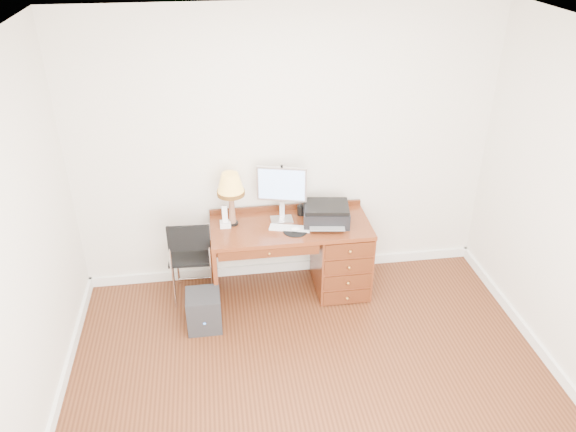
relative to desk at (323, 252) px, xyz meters
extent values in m
plane|color=#3F1D0E|center=(-0.32, -1.40, -0.41)|extent=(4.00, 4.00, 0.00)
plane|color=silver|center=(-0.32, 0.35, 0.94)|extent=(4.00, 0.00, 4.00)
plane|color=silver|center=(-2.32, -1.40, 0.94)|extent=(0.00, 3.50, 3.50)
plane|color=white|center=(-0.32, -1.40, 2.29)|extent=(4.00, 4.00, 0.00)
cube|color=white|center=(-0.32, 0.33, -0.36)|extent=(4.00, 0.03, 0.10)
cube|color=white|center=(-2.31, -1.40, -0.36)|extent=(0.03, 3.50, 0.10)
cube|color=white|center=(1.66, -1.40, -0.36)|extent=(0.03, 3.50, 0.10)
cube|color=maroon|center=(-0.32, -0.01, 0.32)|extent=(1.50, 0.65, 0.04)
cube|color=maroon|center=(0.18, -0.01, -0.06)|extent=(0.50, 0.61, 0.71)
cube|color=maroon|center=(-1.05, -0.01, -0.06)|extent=(0.04, 0.61, 0.71)
cube|color=#562411|center=(-0.56, 0.29, 0.05)|extent=(0.96, 0.03, 0.39)
cube|color=#562411|center=(-0.56, -0.31, 0.25)|extent=(0.91, 0.03, 0.09)
sphere|color=#BF8C3F|center=(0.18, -0.34, -0.06)|extent=(0.03, 0.03, 0.03)
cube|color=silver|center=(-0.39, 0.10, 0.34)|extent=(0.24, 0.20, 0.01)
cube|color=silver|center=(-0.39, 0.14, 0.44)|extent=(0.05, 0.04, 0.17)
cube|color=silver|center=(-0.39, 0.13, 0.71)|extent=(0.46, 0.16, 0.34)
cube|color=#4C8CF2|center=(-0.39, 0.11, 0.71)|extent=(0.42, 0.12, 0.30)
cube|color=white|center=(-0.34, -0.07, 0.34)|extent=(0.39, 0.21, 0.01)
cylinder|color=black|center=(-0.30, -0.13, 0.34)|extent=(0.23, 0.23, 0.01)
ellipsoid|color=white|center=(-0.30, -0.13, 0.36)|extent=(0.10, 0.06, 0.04)
cube|color=black|center=(0.02, 0.00, 0.41)|extent=(0.47, 0.39, 0.15)
cube|color=black|center=(0.02, 0.00, 0.51)|extent=(0.45, 0.37, 0.04)
cylinder|color=black|center=(-0.86, 0.09, 0.35)|extent=(0.11, 0.11, 0.02)
cone|color=brown|center=(-0.86, 0.09, 0.51)|extent=(0.07, 0.07, 0.31)
cone|color=gold|center=(-0.86, 0.09, 0.76)|extent=(0.25, 0.25, 0.19)
cylinder|color=#593814|center=(-0.86, 0.09, 0.67)|extent=(0.26, 0.26, 0.04)
cube|color=white|center=(-0.93, 0.06, 0.36)|extent=(0.10, 0.10, 0.04)
cube|color=white|center=(-0.93, 0.06, 0.46)|extent=(0.05, 0.07, 0.17)
cylinder|color=black|center=(-0.19, 0.18, 0.38)|extent=(0.08, 0.08, 0.09)
cube|color=black|center=(-1.26, 0.05, 0.06)|extent=(0.44, 0.44, 0.03)
cube|color=black|center=(-1.26, -0.15, 0.36)|extent=(0.38, 0.05, 0.25)
cylinder|color=silver|center=(-1.44, 0.23, -0.17)|extent=(0.02, 0.02, 0.48)
cylinder|color=silver|center=(-1.08, 0.23, -0.17)|extent=(0.02, 0.02, 0.48)
cylinder|color=silver|center=(-1.44, -0.13, -0.17)|extent=(0.02, 0.02, 0.48)
cylinder|color=silver|center=(-1.08, -0.13, -0.17)|extent=(0.02, 0.02, 0.48)
cylinder|color=silver|center=(-1.44, -0.15, 0.27)|extent=(0.02, 0.02, 0.42)
cylinder|color=silver|center=(-1.08, -0.15, 0.27)|extent=(0.02, 0.02, 0.42)
cube|color=black|center=(-1.18, -0.44, -0.24)|extent=(0.31, 0.31, 0.36)
camera|label=1|loc=(-1.00, -4.51, 2.99)|focal=35.00mm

